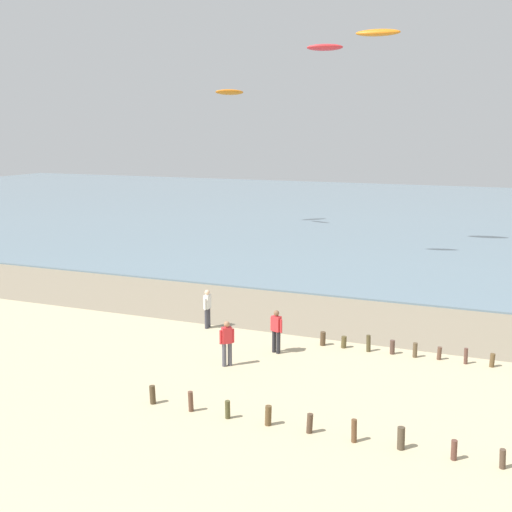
% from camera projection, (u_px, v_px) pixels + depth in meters
% --- Properties ---
extents(wet_sand_strip, '(120.00, 6.80, 0.01)m').
position_uv_depth(wet_sand_strip, '(349.00, 318.00, 30.16)').
color(wet_sand_strip, gray).
rests_on(wet_sand_strip, ground).
extents(sea, '(160.00, 70.00, 0.10)m').
position_uv_depth(sea, '(446.00, 216.00, 65.01)').
color(sea, slate).
rests_on(sea, ground).
extents(groyne_far, '(13.19, 0.33, 0.69)m').
position_uv_depth(groyne_far, '(481.00, 358.00, 24.09)').
color(groyne_far, '#4F3B28').
rests_on(groyne_far, ground).
extents(person_mid_beach, '(0.54, 0.33, 1.71)m').
position_uv_depth(person_mid_beach, '(276.00, 330.00, 25.32)').
color(person_mid_beach, '#232328').
rests_on(person_mid_beach, ground).
extents(person_by_waterline, '(0.44, 0.42, 1.71)m').
position_uv_depth(person_by_waterline, '(227.00, 342.00, 23.91)').
color(person_by_waterline, '#4C4C56').
rests_on(person_by_waterline, ground).
extents(person_left_flank, '(0.23, 0.57, 1.71)m').
position_uv_depth(person_left_flank, '(207.00, 307.00, 28.52)').
color(person_left_flank, '#383842').
rests_on(person_left_flank, ground).
extents(kite_aloft_0, '(2.35, 1.23, 0.52)m').
position_uv_depth(kite_aloft_0, '(325.00, 47.00, 40.29)').
color(kite_aloft_0, red).
extents(kite_aloft_4, '(2.44, 2.59, 0.64)m').
position_uv_depth(kite_aloft_4, '(229.00, 92.00, 56.62)').
color(kite_aloft_4, orange).
extents(kite_aloft_6, '(3.17, 1.38, 0.67)m').
position_uv_depth(kite_aloft_6, '(378.00, 33.00, 44.91)').
color(kite_aloft_6, orange).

